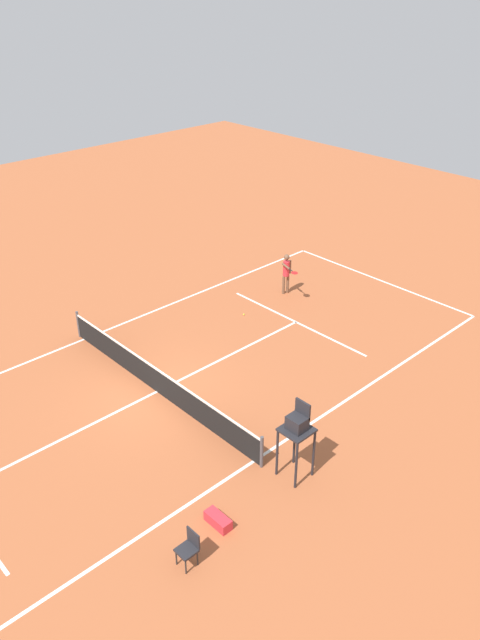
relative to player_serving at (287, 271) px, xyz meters
The scene contains 8 objects.
ground_plane 8.68m from the player_serving, 103.38° to the left, with size 60.00×60.00×0.00m, color #AD5933.
court_lines 8.68m from the player_serving, 103.38° to the left, with size 9.33×24.99×0.01m.
tennis_net 8.63m from the player_serving, 103.38° to the left, with size 9.93×0.10×1.07m.
player_serving is the anchor object (origin of this frame).
tennis_ball 2.87m from the player_serving, 93.57° to the left, with size 0.07×0.07×0.07m, color #CCE033.
umpire_chair 11.10m from the player_serving, 134.41° to the left, with size 0.80×0.80×2.41m.
courtside_chair_near 14.41m from the player_serving, 124.06° to the left, with size 0.44×0.46×0.95m.
equipment_bag 13.16m from the player_serving, 125.65° to the left, with size 0.76×0.32×0.30m, color red.
Camera 1 is at (-14.19, 9.54, 12.27)m, focal length 35.00 mm.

